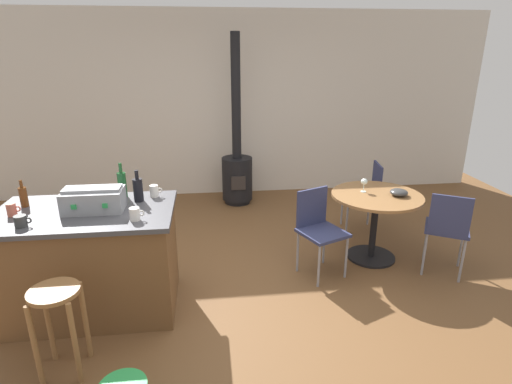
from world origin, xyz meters
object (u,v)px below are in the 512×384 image
Objects in this scene: bottle_2 at (23,196)px; cup_2 at (12,210)px; kitchen_island at (91,261)px; serving_bowl at (399,192)px; cup_0 at (21,221)px; cup_4 at (135,214)px; folding_chair_left at (319,226)px; wine_glass at (364,182)px; cup_1 at (66,197)px; cup_3 at (154,191)px; folding_chair_near at (447,227)px; dining_table at (375,210)px; wooden_stool at (58,313)px; bottle_3 at (122,184)px; wood_stove at (237,166)px; folding_chair_far at (366,192)px; toolbox at (94,200)px; bottle_1 at (138,189)px.

bottle_2 is 2.16× the size of cup_2.
kitchen_island is 3.01m from serving_bowl.
cup_0 is 1.08× the size of cup_4.
bottle_2 is at bearing -175.18° from folding_chair_left.
cup_2 is 3.24m from wine_glass.
cup_1 is (0.17, 0.50, -0.00)m from cup_0.
cup_3 reaches higher than wine_glass.
folding_chair_near is 3.54m from cup_1.
cup_3 is (-2.21, -0.31, 0.41)m from dining_table.
cup_3 is at bearing 16.91° from cup_2.
cup_4 reaches higher than folding_chair_near.
cup_0 is at bearing -143.65° from kitchen_island.
wooden_stool is 0.85m from cup_4.
kitchen_island is 0.58m from cup_1.
cup_4 is at bearing -28.40° from kitchen_island.
wine_glass reaches higher than serving_bowl.
cup_0 is (-0.63, -0.58, -0.08)m from bottle_3.
wood_stove is (-1.88, 2.29, 0.04)m from folding_chair_near.
cup_3 is at bearing -176.31° from folding_chair_left.
bottle_3 reaches higher than folding_chair_far.
bottle_3 is (-2.48, -0.29, 0.48)m from dining_table.
toolbox reaches higher than folding_chair_far.
wood_stove is at bearing 65.71° from wooden_stool.
folding_chair_left is 7.47× the size of cup_1.
cup_1 is (-2.94, -0.36, 0.40)m from dining_table.
toolbox is at bearing -169.24° from folding_chair_left.
bottle_3 is 0.86m from cup_2.
toolbox is at bearing -38.11° from cup_1.
cup_0 is (-2.44, -0.65, 0.45)m from folding_chair_left.
folding_chair_far is (-0.39, 1.12, -0.01)m from folding_chair_near.
kitchen_island is at bearing 88.19° from wooden_stool.
folding_chair_far is at bearing 76.27° from dining_table.
wood_stove reaches higher than toolbox.
toolbox reaches higher than folding_chair_left.
cup_3 is at bearing 6.48° from bottle_2.
bottle_2 is 0.45m from cup_0.
dining_table is (2.75, 0.59, 0.10)m from kitchen_island.
dining_table is at bearing 11.00° from cup_2.
serving_bowl reaches higher than wooden_stool.
folding_chair_far is at bearing 18.40° from bottle_2.
folding_chair_far is (2.94, 2.06, 0.03)m from wooden_stool.
toolbox is (-1.34, -2.47, 0.45)m from wood_stove.
cup_4 is (0.45, -0.24, 0.51)m from kitchen_island.
wood_stove is at bearing 107.19° from folding_chair_left.
folding_chair_near is 7.12× the size of cup_0.
cup_1 is at bearing -170.70° from wine_glass.
bottle_1 is at bearing 13.44° from cup_2.
wooden_stool is 5.77× the size of cup_4.
cup_0 reaches higher than wine_glass.
wooden_stool is 3.25m from serving_bowl.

